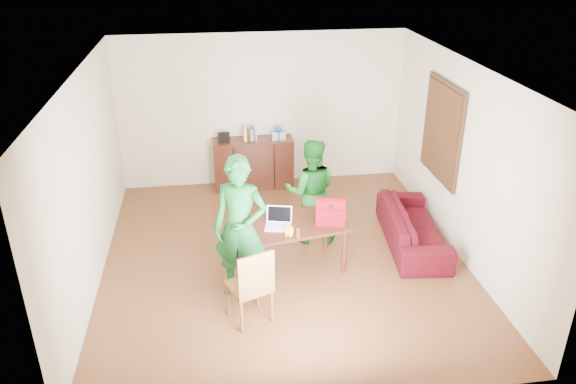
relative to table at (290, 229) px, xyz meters
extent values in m
cube|color=#492612|center=(-0.06, 0.25, -0.66)|extent=(5.00, 5.50, 0.10)
cube|color=white|center=(-0.06, 0.25, 2.14)|extent=(5.00, 5.50, 0.10)
cube|color=beige|center=(-0.06, 3.05, 0.74)|extent=(5.00, 0.10, 2.70)
cube|color=beige|center=(-0.06, -2.55, 0.74)|extent=(5.00, 0.10, 2.70)
cube|color=beige|center=(-2.61, 0.25, 0.74)|extent=(0.10, 5.50, 2.70)
cube|color=beige|center=(2.49, 0.25, 0.74)|extent=(0.10, 5.50, 2.70)
cube|color=#3F2614|center=(2.40, 0.95, 0.94)|extent=(0.04, 1.28, 1.48)
cube|color=#493016|center=(2.37, 0.95, 0.94)|extent=(0.01, 1.18, 1.36)
cube|color=black|center=(-0.26, 2.76, -0.16)|extent=(1.40, 0.45, 0.90)
cube|color=black|center=(-0.76, 2.76, 0.36)|extent=(0.20, 0.14, 0.14)
cube|color=#A9A9B3|center=(0.19, 2.76, 0.36)|extent=(0.24, 0.22, 0.14)
ellipsoid|color=#194BA7|center=(0.19, 2.76, 0.47)|extent=(0.14, 0.14, 0.07)
cube|color=black|center=(0.00, 0.00, 0.06)|extent=(1.60, 1.07, 0.04)
cylinder|color=black|center=(-0.59, -0.44, -0.28)|extent=(0.06, 0.06, 0.65)
cylinder|color=black|center=(0.71, -0.22, -0.28)|extent=(0.06, 0.06, 0.65)
cylinder|color=black|center=(-0.71, 0.22, -0.28)|extent=(0.06, 0.06, 0.65)
cylinder|color=black|center=(0.59, 0.44, -0.28)|extent=(0.06, 0.06, 0.65)
cube|color=brown|center=(-0.64, -1.04, -0.14)|extent=(0.58, 0.57, 0.05)
cube|color=brown|center=(-0.57, -1.22, 0.13)|extent=(0.43, 0.19, 0.52)
imported|color=#145A25|center=(-0.69, -0.48, 0.33)|extent=(0.79, 0.64, 1.87)
imported|color=#125317|center=(0.41, 0.74, 0.18)|extent=(0.85, 0.70, 1.59)
cube|color=white|center=(-0.17, -0.09, 0.09)|extent=(0.38, 0.31, 0.02)
cube|color=black|center=(-0.17, -0.09, 0.21)|extent=(0.35, 0.16, 0.22)
cylinder|color=#582D14|center=(0.05, -0.38, 0.17)|extent=(0.06, 0.06, 0.17)
cube|color=maroon|center=(0.53, -0.06, 0.23)|extent=(0.43, 0.30, 0.29)
imported|color=#40080D|center=(1.89, 0.41, -0.33)|extent=(0.95, 1.98, 0.56)
camera|label=1|loc=(-0.97, -6.51, 3.67)|focal=35.00mm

